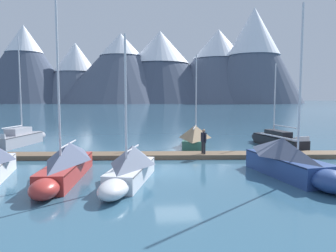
{
  "coord_description": "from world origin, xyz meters",
  "views": [
    {
      "loc": [
        -2.01,
        -17.49,
        4.15
      ],
      "look_at": [
        0.0,
        6.0,
        2.0
      ],
      "focal_mm": 33.91,
      "sensor_mm": 36.0,
      "label": 1
    }
  ],
  "objects_px": {
    "sailboat_nearest_berth": "(22,138)",
    "sailboat_far_berth": "(195,136)",
    "sailboat_mid_dock_starboard": "(130,166)",
    "sailboat_end_of_dock": "(276,140)",
    "sailboat_outer_slip": "(290,160)",
    "person_on_dock": "(204,140)",
    "mooring_buoy_channel_marker": "(295,159)",
    "sailboat_mid_dock_port": "(66,162)"
  },
  "relations": [
    {
      "from": "mooring_buoy_channel_marker",
      "to": "sailboat_nearest_berth",
      "type": "bearing_deg",
      "value": 154.94
    },
    {
      "from": "sailboat_mid_dock_port",
      "to": "sailboat_far_berth",
      "type": "xyz_separation_m",
      "value": [
        8.42,
        10.5,
        -0.02
      ]
    },
    {
      "from": "sailboat_far_berth",
      "to": "sailboat_outer_slip",
      "type": "xyz_separation_m",
      "value": [
        3.05,
        -11.07,
        0.07
      ]
    },
    {
      "from": "sailboat_mid_dock_port",
      "to": "sailboat_outer_slip",
      "type": "relative_size",
      "value": 0.99
    },
    {
      "from": "sailboat_mid_dock_port",
      "to": "mooring_buoy_channel_marker",
      "type": "distance_m",
      "value": 13.86
    },
    {
      "from": "sailboat_nearest_berth",
      "to": "sailboat_mid_dock_starboard",
      "type": "relative_size",
      "value": 1.33
    },
    {
      "from": "sailboat_nearest_berth",
      "to": "sailboat_far_berth",
      "type": "bearing_deg",
      "value": -7.27
    },
    {
      "from": "sailboat_mid_dock_starboard",
      "to": "sailboat_end_of_dock",
      "type": "distance_m",
      "value": 15.89
    },
    {
      "from": "sailboat_far_berth",
      "to": "person_on_dock",
      "type": "distance_m",
      "value": 5.61
    },
    {
      "from": "sailboat_end_of_dock",
      "to": "sailboat_mid_dock_starboard",
      "type": "bearing_deg",
      "value": -138.54
    },
    {
      "from": "person_on_dock",
      "to": "mooring_buoy_channel_marker",
      "type": "xyz_separation_m",
      "value": [
        5.51,
        -1.92,
        -1.0
      ]
    },
    {
      "from": "sailboat_far_berth",
      "to": "sailboat_nearest_berth",
      "type": "bearing_deg",
      "value": 172.73
    },
    {
      "from": "sailboat_end_of_dock",
      "to": "mooring_buoy_channel_marker",
      "type": "bearing_deg",
      "value": -103.77
    },
    {
      "from": "sailboat_mid_dock_port",
      "to": "sailboat_end_of_dock",
      "type": "xyz_separation_m",
      "value": [
        15.13,
        9.6,
        -0.3
      ]
    },
    {
      "from": "sailboat_end_of_dock",
      "to": "person_on_dock",
      "type": "height_order",
      "value": "sailboat_end_of_dock"
    },
    {
      "from": "sailboat_mid_dock_port",
      "to": "sailboat_outer_slip",
      "type": "bearing_deg",
      "value": -2.85
    },
    {
      "from": "sailboat_nearest_berth",
      "to": "sailboat_mid_dock_starboard",
      "type": "xyz_separation_m",
      "value": [
        9.86,
        -13.34,
        0.19
      ]
    },
    {
      "from": "sailboat_outer_slip",
      "to": "mooring_buoy_channel_marker",
      "type": "height_order",
      "value": "sailboat_outer_slip"
    },
    {
      "from": "sailboat_mid_dock_starboard",
      "to": "mooring_buoy_channel_marker",
      "type": "bearing_deg",
      "value": 20.88
    },
    {
      "from": "sailboat_outer_slip",
      "to": "sailboat_mid_dock_port",
      "type": "bearing_deg",
      "value": 177.15
    },
    {
      "from": "sailboat_nearest_berth",
      "to": "sailboat_outer_slip",
      "type": "height_order",
      "value": "sailboat_nearest_berth"
    },
    {
      "from": "sailboat_mid_dock_port",
      "to": "sailboat_mid_dock_starboard",
      "type": "height_order",
      "value": "sailboat_mid_dock_port"
    },
    {
      "from": "sailboat_nearest_berth",
      "to": "mooring_buoy_channel_marker",
      "type": "bearing_deg",
      "value": -25.06
    },
    {
      "from": "mooring_buoy_channel_marker",
      "to": "sailboat_end_of_dock",
      "type": "bearing_deg",
      "value": 76.23
    },
    {
      "from": "sailboat_nearest_berth",
      "to": "sailboat_outer_slip",
      "type": "relative_size",
      "value": 1.08
    },
    {
      "from": "sailboat_mid_dock_starboard",
      "to": "sailboat_outer_slip",
      "type": "bearing_deg",
      "value": 2.43
    },
    {
      "from": "sailboat_outer_slip",
      "to": "sailboat_nearest_berth",
      "type": "bearing_deg",
      "value": 144.32
    },
    {
      "from": "sailboat_far_berth",
      "to": "sailboat_outer_slip",
      "type": "height_order",
      "value": "sailboat_outer_slip"
    },
    {
      "from": "sailboat_nearest_berth",
      "to": "sailboat_mid_dock_starboard",
      "type": "distance_m",
      "value": 16.59
    },
    {
      "from": "sailboat_nearest_berth",
      "to": "sailboat_outer_slip",
      "type": "distance_m",
      "value": 22.28
    },
    {
      "from": "sailboat_far_berth",
      "to": "mooring_buoy_channel_marker",
      "type": "xyz_separation_m",
      "value": [
        5.1,
        -7.5,
        -0.59
      ]
    },
    {
      "from": "sailboat_outer_slip",
      "to": "person_on_dock",
      "type": "height_order",
      "value": "sailboat_outer_slip"
    },
    {
      "from": "sailboat_mid_dock_port",
      "to": "mooring_buoy_channel_marker",
      "type": "relative_size",
      "value": 14.44
    },
    {
      "from": "sailboat_mid_dock_port",
      "to": "sailboat_mid_dock_starboard",
      "type": "bearing_deg",
      "value": -15.93
    },
    {
      "from": "sailboat_nearest_berth",
      "to": "sailboat_end_of_dock",
      "type": "xyz_separation_m",
      "value": [
        21.77,
        -2.83,
        -0.05
      ]
    },
    {
      "from": "sailboat_end_of_dock",
      "to": "person_on_dock",
      "type": "bearing_deg",
      "value": -146.7
    },
    {
      "from": "sailboat_mid_dock_port",
      "to": "sailboat_nearest_berth",
      "type": "bearing_deg",
      "value": 118.1
    },
    {
      "from": "sailboat_nearest_berth",
      "to": "sailboat_mid_dock_port",
      "type": "relative_size",
      "value": 1.09
    },
    {
      "from": "sailboat_outer_slip",
      "to": "person_on_dock",
      "type": "bearing_deg",
      "value": 122.19
    },
    {
      "from": "sailboat_mid_dock_starboard",
      "to": "sailboat_end_of_dock",
      "type": "bearing_deg",
      "value": 41.46
    },
    {
      "from": "sailboat_nearest_berth",
      "to": "sailboat_mid_dock_port",
      "type": "bearing_deg",
      "value": -61.9
    },
    {
      "from": "sailboat_mid_dock_port",
      "to": "sailboat_far_berth",
      "type": "distance_m",
      "value": 13.46
    }
  ]
}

